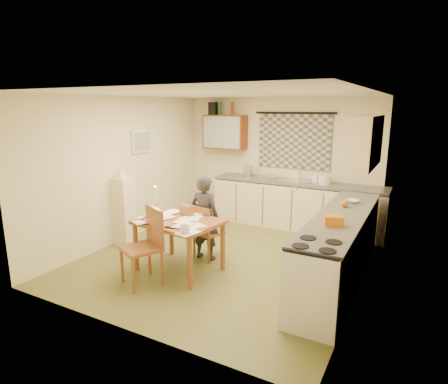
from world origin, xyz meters
The scene contains 44 objects.
floor centered at (0.00, 0.00, -0.01)m, with size 4.00×4.50×0.02m, color brown.
ceiling centered at (0.00, 0.00, 2.51)m, with size 4.00×4.50×0.02m, color white.
wall_back centered at (0.00, 2.26, 1.25)m, with size 4.00×0.02×2.50m, color beige.
wall_front centered at (0.00, -2.26, 1.25)m, with size 4.00×0.02×2.50m, color beige.
wall_left centered at (-2.01, 0.00, 1.25)m, with size 0.02×4.50×2.50m, color beige.
wall_right centered at (2.01, 0.00, 1.25)m, with size 0.02×4.50×2.50m, color beige.
window_blind centered at (0.30, 2.22, 1.65)m, with size 1.45×0.03×1.05m, color #35487D.
curtain_rod centered at (0.30, 2.20, 2.20)m, with size 0.04×0.04×1.60m, color black.
wall_cabinet centered at (-1.15, 2.08, 1.80)m, with size 0.90×0.34×0.70m, color #682D0F.
wall_cabinet_glass centered at (-1.15, 1.91, 1.80)m, with size 0.84×0.02×0.64m, color #99B2A5.
upper_cabinet_right centered at (1.83, 0.55, 1.85)m, with size 0.34×1.30×0.70m, color beige.
framed_print centered at (-1.97, 0.40, 1.70)m, with size 0.04×0.50×0.40m, color #EEE6C7.
print_canvas centered at (-1.95, 0.40, 1.70)m, with size 0.01×0.42×0.32m, color beige.
counter_back centered at (0.49, 1.95, 0.45)m, with size 3.30×0.62×0.92m.
counter_right centered at (1.70, 0.04, 0.45)m, with size 0.62×2.95×0.92m.
stove centered at (1.70, -1.20, 0.46)m, with size 0.59×0.59×0.92m.
sink centered at (0.43, 1.95, 0.88)m, with size 0.55×0.45×0.10m, color silver.
tap centered at (0.48, 2.13, 1.06)m, with size 0.03×0.03×0.28m, color silver.
dish_rack centered at (-0.14, 1.95, 0.95)m, with size 0.35×0.30×0.06m, color silver.
kettle centered at (-0.54, 1.95, 1.04)m, with size 0.18×0.18×0.24m, color silver.
mixing_bowl centered at (1.01, 1.95, 1.00)m, with size 0.24×0.24×0.16m, color white.
soap_bottle centered at (0.82, 2.00, 1.02)m, with size 0.10×0.10×0.20m, color white.
bowl centered at (1.70, 0.77, 0.94)m, with size 0.23×0.23×0.05m, color white.
orange_bag centered at (1.70, -0.47, 0.98)m, with size 0.22×0.16×0.12m, color #C4700E.
fruit_orange centered at (1.65, 0.45, 0.97)m, with size 0.10×0.10×0.10m, color #C4700E.
speaker centered at (-1.43, 2.08, 2.28)m, with size 0.16×0.20×0.26m, color black.
bottle_green centered at (-1.29, 2.08, 2.28)m, with size 0.07×0.07×0.26m, color #195926.
bottle_brown centered at (-0.99, 2.08, 2.28)m, with size 0.07×0.07×0.26m, color #682D0F.
dining_table centered at (-0.38, -0.74, 0.38)m, with size 1.22×0.98×0.75m.
chair_far centered at (-0.24, -0.16, 0.26)m, with size 0.47×0.47×0.85m.
chair_near centered at (-0.56, -1.32, 0.32)m, with size 0.62×0.62×1.03m.
person centered at (-0.28, -0.19, 0.66)m, with size 0.48×0.32×1.31m, color black.
shelf_stand centered at (-1.84, -0.29, 0.58)m, with size 0.32×0.30×1.16m, color beige.
lampshade centered at (-1.84, -0.29, 1.27)m, with size 0.20×0.20×0.22m, color #EEE6C7.
letter_rack centered at (-0.42, -0.48, 0.83)m, with size 0.22×0.10×0.16m, color brown.
mug centered at (0.02, -1.17, 0.80)m, with size 0.18×0.18×0.11m, color white.
magazine centered at (-0.88, -0.93, 0.76)m, with size 0.22×0.28×0.02m, color maroon.
book centered at (-0.78, -0.77, 0.76)m, with size 0.25×0.27×0.02m, color #C4700E.
orange_box centered at (-0.70, -1.01, 0.77)m, with size 0.12×0.08×0.04m, color #C4700E.
eyeglasses centered at (-0.29, -1.08, 0.76)m, with size 0.13×0.04×0.02m, color black.
candle_holder centered at (-0.85, -0.62, 0.84)m, with size 0.06×0.06×0.18m, color silver.
candle centered at (-0.88, -0.61, 1.04)m, with size 0.02×0.02×0.22m, color white.
candle_flame centered at (-0.89, -0.60, 1.16)m, with size 0.02×0.02×0.02m, color #FFCC66.
papers centered at (-0.44, -0.77, 0.76)m, with size 1.16×1.01×0.02m.
Camera 1 is at (2.59, -4.88, 2.32)m, focal length 30.00 mm.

